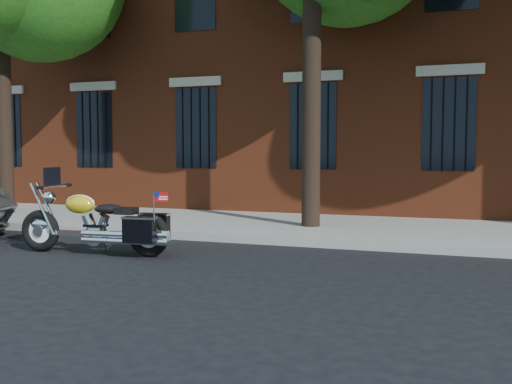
% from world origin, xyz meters
% --- Properties ---
extents(ground, '(120.00, 120.00, 0.00)m').
position_xyz_m(ground, '(0.00, 0.00, 0.00)').
color(ground, black).
rests_on(ground, ground).
extents(curb, '(40.00, 0.16, 0.15)m').
position_xyz_m(curb, '(0.00, 1.38, 0.07)').
color(curb, gray).
rests_on(curb, ground).
extents(sidewalk, '(40.00, 3.60, 0.15)m').
position_xyz_m(sidewalk, '(0.00, 3.26, 0.07)').
color(sidewalk, gray).
rests_on(sidewalk, ground).
extents(building, '(26.00, 10.08, 12.00)m').
position_xyz_m(building, '(0.00, 10.06, 6.00)').
color(building, maroon).
rests_on(building, ground).
extents(motorcycle, '(2.71, 0.87, 1.36)m').
position_xyz_m(motorcycle, '(-2.02, -0.46, 0.46)').
color(motorcycle, black).
rests_on(motorcycle, ground).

